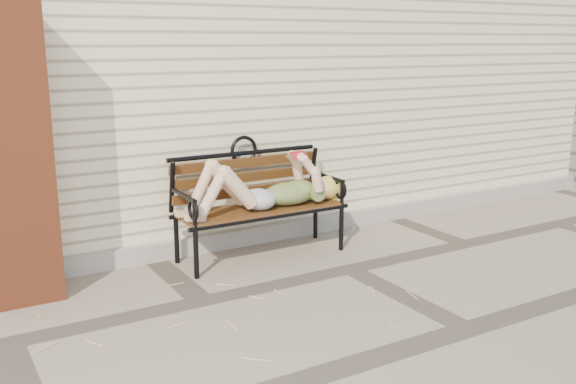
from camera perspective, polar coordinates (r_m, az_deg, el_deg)
ground at (r=5.09m, az=5.51°, el=-6.84°), size 80.00×80.00×0.00m
house_wall at (r=7.42m, az=-8.22°, el=11.25°), size 8.00×4.00×3.00m
foundation_strip at (r=5.84m, az=-0.07°, el=-3.35°), size 8.00×0.10×0.15m
brick_pillar at (r=4.69m, az=-23.60°, el=3.01°), size 0.50×0.50×2.00m
garden_bench at (r=5.30m, az=-2.90°, el=0.18°), size 1.51×0.60×0.98m
reading_woman at (r=5.19m, az=-2.17°, el=0.29°), size 1.42×0.32×0.45m
straw_scatter at (r=3.96m, az=-11.96°, el=-13.12°), size 2.75×1.65×0.01m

